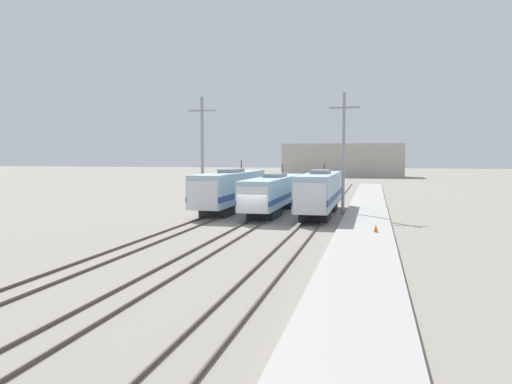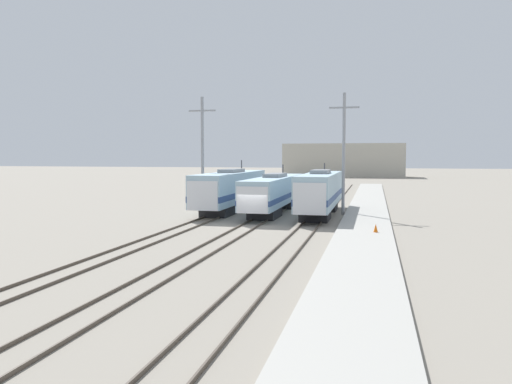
% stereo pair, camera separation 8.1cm
% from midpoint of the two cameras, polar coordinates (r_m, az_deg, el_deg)
% --- Properties ---
extents(ground_plane, '(400.00, 400.00, 0.00)m').
position_cam_midpoint_polar(ground_plane, '(40.99, -0.45, -3.77)').
color(ground_plane, gray).
extents(rail_pair_far_left, '(1.51, 120.00, 0.15)m').
position_cam_midpoint_polar(rail_pair_far_left, '(42.33, -6.62, -3.44)').
color(rail_pair_far_left, '#4C4238').
rests_on(rail_pair_far_left, ground_plane).
extents(rail_pair_center, '(1.51, 120.00, 0.15)m').
position_cam_midpoint_polar(rail_pair_center, '(40.98, -0.45, -3.67)').
color(rail_pair_center, '#4C4238').
rests_on(rail_pair_center, ground_plane).
extents(rail_pair_far_right, '(1.51, 120.00, 0.15)m').
position_cam_midpoint_polar(rail_pair_far_right, '(40.13, 6.07, -3.85)').
color(rail_pair_far_right, '#4C4238').
rests_on(rail_pair_far_right, ground_plane).
extents(locomotive_far_left, '(3.07, 18.09, 5.18)m').
position_cam_midpoint_polar(locomotive_far_left, '(50.96, -3.05, 0.28)').
color(locomotive_far_left, '#232326').
rests_on(locomotive_far_left, ground_plane).
extents(locomotive_center, '(2.91, 19.45, 4.72)m').
position_cam_midpoint_polar(locomotive_center, '(49.48, 2.02, -0.06)').
color(locomotive_center, '#232326').
rests_on(locomotive_center, ground_plane).
extents(locomotive_far_right, '(2.94, 16.62, 4.93)m').
position_cam_midpoint_polar(locomotive_far_right, '(47.49, 7.26, -0.02)').
color(locomotive_far_right, '#232326').
rests_on(locomotive_far_right, ground_plane).
extents(catenary_tower_left, '(2.84, 0.30, 11.63)m').
position_cam_midpoint_polar(catenary_tower_left, '(51.37, -6.20, 4.62)').
color(catenary_tower_left, gray).
rests_on(catenary_tower_left, ground_plane).
extents(catenary_tower_right, '(2.84, 0.30, 11.63)m').
position_cam_midpoint_polar(catenary_tower_right, '(48.51, 9.93, 4.61)').
color(catenary_tower_right, gray).
rests_on(catenary_tower_right, ground_plane).
extents(platform, '(4.00, 120.00, 0.25)m').
position_cam_midpoint_polar(platform, '(39.82, 12.29, -3.91)').
color(platform, '#A8A59E').
rests_on(platform, ground_plane).
extents(traffic_cone, '(0.31, 0.31, 0.60)m').
position_cam_midpoint_polar(traffic_cone, '(36.34, 13.47, -4.02)').
color(traffic_cone, orange).
rests_on(traffic_cone, platform).
extents(depot_building, '(32.21, 10.83, 8.99)m').
position_cam_midpoint_polar(depot_building, '(138.84, 9.87, 3.60)').
color(depot_building, '#B2AD9E').
rests_on(depot_building, ground_plane).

